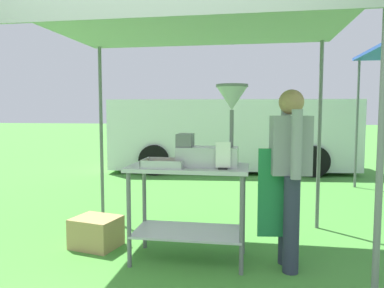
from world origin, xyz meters
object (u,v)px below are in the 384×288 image
object	(u,v)px
donut_cart	(189,192)
supply_crate	(96,232)
vendor	(289,169)
stall_canopy	(190,26)
menu_sign	(223,158)
donut_fryer	(214,134)
donut_tray	(164,164)
van_white	(232,134)

from	to	relation	value
donut_cart	supply_crate	bearing A→B (deg)	169.44
donut_cart	vendor	size ratio (longest dim) A/B	0.69
stall_canopy	menu_sign	bearing A→B (deg)	-38.59
donut_fryer	vendor	size ratio (longest dim) A/B	0.47
donut_tray	vendor	xyz separation A→B (m)	(1.13, 0.08, -0.03)
van_white	donut_fryer	bearing A→B (deg)	-88.51
stall_canopy	donut_tray	xyz separation A→B (m)	(-0.21, -0.21, -1.28)
stall_canopy	vendor	distance (m)	1.61
van_white	donut_cart	bearing A→B (deg)	-90.93
donut_fryer	supply_crate	bearing A→B (deg)	171.24
menu_sign	van_white	distance (m)	5.91
menu_sign	vendor	world-z (taller)	vendor
donut_tray	van_white	bearing A→B (deg)	87.00
supply_crate	donut_fryer	bearing A→B (deg)	-8.76
supply_crate	van_white	bearing A→B (deg)	78.67
donut_tray	vendor	distance (m)	1.13
donut_cart	supply_crate	size ratio (longest dim) A/B	2.10
vendor	van_white	bearing A→B (deg)	98.11
donut_cart	menu_sign	bearing A→B (deg)	-26.83
stall_canopy	supply_crate	distance (m)	2.30
stall_canopy	van_white	size ratio (longest dim) A/B	0.51
stall_canopy	menu_sign	distance (m)	1.28
donut_cart	vendor	distance (m)	0.95
stall_canopy	donut_tray	size ratio (longest dim) A/B	7.77
stall_canopy	donut_fryer	distance (m)	1.04
donut_tray	van_white	xyz separation A→B (m)	(0.31, 5.84, -0.05)
menu_sign	van_white	xyz separation A→B (m)	(-0.24, 5.90, -0.13)
stall_canopy	menu_sign	xyz separation A→B (m)	(0.34, -0.27, -1.20)
supply_crate	van_white	xyz separation A→B (m)	(1.11, 5.54, 0.72)
supply_crate	menu_sign	bearing A→B (deg)	-14.88
donut_tray	van_white	world-z (taller)	van_white
donut_cart	donut_fryer	size ratio (longest dim) A/B	1.48
menu_sign	van_white	bearing A→B (deg)	92.35
donut_fryer	menu_sign	distance (m)	0.27
donut_fryer	vendor	bearing A→B (deg)	-2.05
donut_cart	donut_fryer	world-z (taller)	donut_fryer
vendor	supply_crate	distance (m)	2.08
stall_canopy	donut_tray	world-z (taller)	stall_canopy
donut_fryer	vendor	world-z (taller)	donut_fryer
menu_sign	supply_crate	distance (m)	1.64
donut_cart	vendor	bearing A→B (deg)	-1.78
stall_canopy	donut_fryer	xyz separation A→B (m)	(0.24, -0.10, -1.01)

